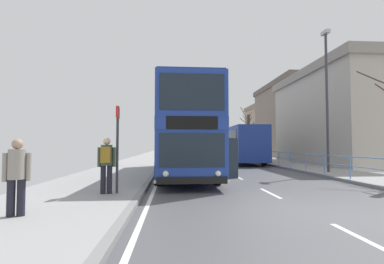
# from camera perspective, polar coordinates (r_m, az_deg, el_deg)

# --- Properties ---
(ground) EXTENTS (15.80, 140.00, 0.20)m
(ground) POSITION_cam_1_polar(r_m,az_deg,el_deg) (7.60, 16.51, -14.53)
(ground) COLOR #4D4D52
(double_decker_bus_main) EXTENTS (3.32, 11.58, 4.32)m
(double_decker_bus_main) POSITION_cam_1_polar(r_m,az_deg,el_deg) (15.31, -1.64, -0.21)
(double_decker_bus_main) COLOR navy
(double_decker_bus_main) RESTS_ON ground
(background_bus_far_lane) EXTENTS (2.66, 9.07, 3.14)m
(background_bus_far_lane) POSITION_cam_1_polar(r_m,az_deg,el_deg) (25.70, 9.61, -2.37)
(background_bus_far_lane) COLOR navy
(background_bus_far_lane) RESTS_ON ground
(pedestrian_railing_far_kerb) EXTENTS (0.05, 23.31, 1.03)m
(pedestrian_railing_far_kerb) POSITION_cam_1_polar(r_m,az_deg,el_deg) (19.06, 20.20, -4.82)
(pedestrian_railing_far_kerb) COLOR #598CC6
(pedestrian_railing_far_kerb) RESTS_ON ground
(pedestrian_with_backpack) EXTENTS (0.55, 0.55, 1.71)m
(pedestrian_with_backpack) POSITION_cam_1_polar(r_m,az_deg,el_deg) (9.18, -16.61, -5.51)
(pedestrian_with_backpack) COLOR black
(pedestrian_with_backpack) RESTS_ON ground
(pedestrian_companion) EXTENTS (0.55, 0.41, 1.61)m
(pedestrian_companion) POSITION_cam_1_polar(r_m,az_deg,el_deg) (7.10, -31.42, -6.90)
(pedestrian_companion) COLOR black
(pedestrian_companion) RESTS_ON ground
(bus_stop_sign_near) EXTENTS (0.08, 0.44, 2.70)m
(bus_stop_sign_near) POSITION_cam_1_polar(r_m,az_deg,el_deg) (9.24, -14.56, -1.41)
(bus_stop_sign_near) COLOR #2D2D33
(bus_stop_sign_near) RESTS_ON ground
(street_lamp_far_side) EXTENTS (0.28, 0.60, 7.96)m
(street_lamp_far_side) POSITION_cam_1_polar(r_m,az_deg,el_deg) (17.97, 25.15, 7.61)
(street_lamp_far_side) COLOR #38383D
(street_lamp_far_side) RESTS_ON ground
(bare_tree_far_01) EXTENTS (2.30, 2.76, 6.46)m
(bare_tree_far_01) POSITION_cam_1_polar(r_m,az_deg,el_deg) (37.36, 11.13, -0.38)
(bare_tree_far_01) COLOR #4C3D2D
(bare_tree_far_01) RESTS_ON ground
(background_building_00) EXTENTS (10.29, 14.63, 10.14)m
(background_building_00) POSITION_cam_1_polar(r_m,az_deg,el_deg) (42.74, 21.43, 2.23)
(background_building_00) COLOR slate
(background_building_00) RESTS_ON ground
(background_building_01) EXTENTS (11.98, 13.31, 7.89)m
(background_building_01) POSITION_cam_1_polar(r_m,az_deg,el_deg) (28.40, 31.79, 2.53)
(background_building_01) COLOR #B2A899
(background_building_01) RESTS_ON ground
(background_building_02) EXTENTS (9.50, 12.42, 8.93)m
(background_building_02) POSITION_cam_1_polar(r_m,az_deg,el_deg) (54.19, 16.70, 0.53)
(background_building_02) COLOR gray
(background_building_02) RESTS_ON ground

